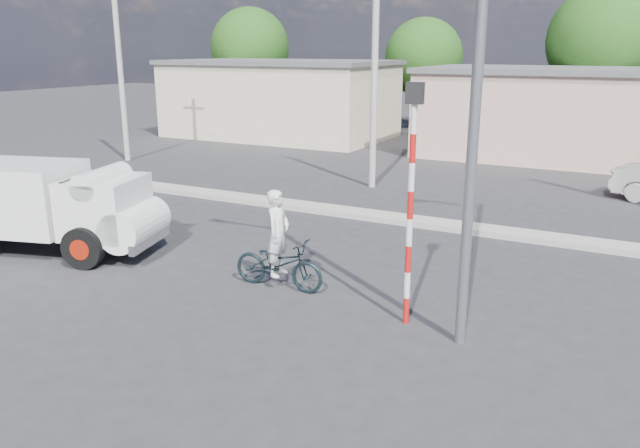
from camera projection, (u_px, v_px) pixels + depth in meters
The scene contains 10 objects.
ground_plane at pixel (217, 319), 11.71m from camera, with size 120.00×120.00×0.00m, color #2B2B2E.
median at pixel (381, 216), 18.49m from camera, with size 40.00×0.80×0.16m, color #99968E.
truck at pixel (50, 204), 15.21m from camera, with size 5.66×3.33×2.21m.
bicycle at pixel (279, 264), 13.09m from camera, with size 0.71×2.04×1.07m, color black.
cyclist at pixel (278, 247), 12.98m from camera, with size 0.67×0.44×1.82m, color white.
traffic_pole at pixel (411, 186), 10.84m from camera, with size 0.28×0.18×4.36m.
streetlight at pixel (469, 44), 9.51m from camera, with size 2.34×0.22×9.00m.
building_row at pixel (518, 109), 29.34m from camera, with size 37.80×7.30×4.44m.
tree_row at pixel (484, 49), 35.75m from camera, with size 34.13×7.32×8.10m.
utility_poles at pixel (530, 76), 19.34m from camera, with size 35.40×0.24×8.00m.
Camera 1 is at (6.75, -8.62, 4.91)m, focal length 35.00 mm.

